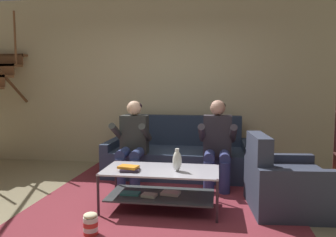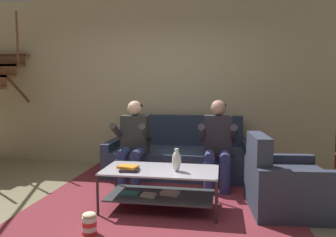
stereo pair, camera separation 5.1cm
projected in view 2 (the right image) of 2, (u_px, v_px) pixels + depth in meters
ground at (140, 220)px, 3.35m from camera, size 16.80×16.80×0.00m
back_partition at (175, 82)px, 5.63m from camera, size 8.40×0.12×2.90m
couch at (180, 156)px, 5.11m from camera, size 2.20×0.98×0.89m
person_seated_left at (133, 139)px, 4.60m from camera, size 0.50×0.58×1.17m
person_seated_right at (218, 141)px, 4.41m from camera, size 0.50×0.58×1.18m
coffee_table at (160, 183)px, 3.63m from camera, size 1.27×0.63×0.46m
area_rug at (170, 191)px, 4.27m from camera, size 3.00×3.44×0.01m
vase at (177, 161)px, 3.53m from camera, size 0.10×0.10×0.25m
book_stack at (129, 168)px, 3.55m from camera, size 0.24×0.21×0.06m
armchair at (284, 185)px, 3.59m from camera, size 0.88×0.93×0.85m
popcorn_tub at (89, 224)px, 3.02m from camera, size 0.13×0.13×0.22m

